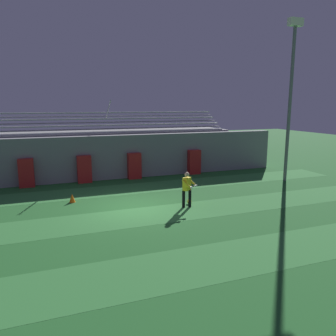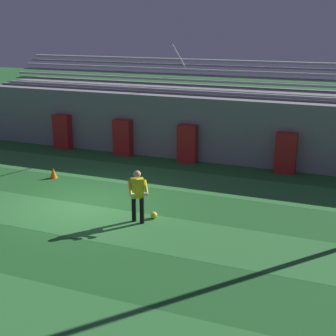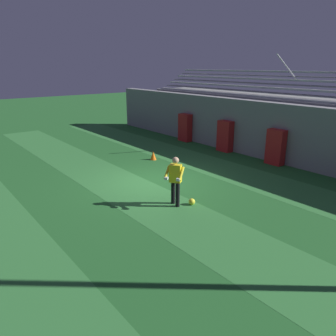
{
  "view_description": "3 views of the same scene",
  "coord_description": "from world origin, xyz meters",
  "px_view_note": "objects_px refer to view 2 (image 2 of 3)",
  "views": [
    {
      "loc": [
        -3.61,
        -14.18,
        4.68
      ],
      "look_at": [
        1.65,
        -0.05,
        1.78
      ],
      "focal_mm": 35.0,
      "sensor_mm": 36.0,
      "label": 1
    },
    {
      "loc": [
        8.01,
        -12.81,
        5.9
      ],
      "look_at": [
        2.79,
        0.53,
        1.43
      ],
      "focal_mm": 50.0,
      "sensor_mm": 36.0,
      "label": 2
    },
    {
      "loc": [
        10.07,
        -7.27,
        4.49
      ],
      "look_at": [
        2.5,
        -1.24,
        1.44
      ],
      "focal_mm": 35.0,
      "sensor_mm": 36.0,
      "label": 3
    }
  ],
  "objects_px": {
    "padding_pillar_far_left": "(62,132)",
    "soccer_ball": "(154,215)",
    "padding_pillar_gate_right": "(187,144)",
    "padding_pillar_far_right": "(286,153)",
    "padding_pillar_gate_left": "(123,138)",
    "goalkeeper": "(138,193)",
    "traffic_cone": "(53,173)"
  },
  "relations": [
    {
      "from": "padding_pillar_gate_left",
      "to": "padding_pillar_far_right",
      "type": "bearing_deg",
      "value": 0.0
    },
    {
      "from": "padding_pillar_far_right",
      "to": "padding_pillar_gate_right",
      "type": "bearing_deg",
      "value": 180.0
    },
    {
      "from": "padding_pillar_gate_right",
      "to": "padding_pillar_far_left",
      "type": "bearing_deg",
      "value": 180.0
    },
    {
      "from": "padding_pillar_far_left",
      "to": "padding_pillar_gate_left",
      "type": "bearing_deg",
      "value": 0.0
    },
    {
      "from": "padding_pillar_gate_left",
      "to": "soccer_ball",
      "type": "bearing_deg",
      "value": -56.12
    },
    {
      "from": "padding_pillar_far_left",
      "to": "soccer_ball",
      "type": "relative_size",
      "value": 7.55
    },
    {
      "from": "padding_pillar_far_right",
      "to": "goalkeeper",
      "type": "xyz_separation_m",
      "value": [
        -3.49,
        -6.73,
        0.12
      ]
    },
    {
      "from": "padding_pillar_far_left",
      "to": "padding_pillar_far_right",
      "type": "relative_size",
      "value": 1.0
    },
    {
      "from": "traffic_cone",
      "to": "padding_pillar_gate_left",
      "type": "bearing_deg",
      "value": 75.36
    },
    {
      "from": "padding_pillar_far_right",
      "to": "traffic_cone",
      "type": "distance_m",
      "value": 9.37
    },
    {
      "from": "goalkeeper",
      "to": "traffic_cone",
      "type": "relative_size",
      "value": 3.98
    },
    {
      "from": "padding_pillar_gate_right",
      "to": "padding_pillar_far_right",
      "type": "xyz_separation_m",
      "value": [
        4.23,
        0.0,
        0.0
      ]
    },
    {
      "from": "goalkeeper",
      "to": "soccer_ball",
      "type": "height_order",
      "value": "goalkeeper"
    },
    {
      "from": "soccer_ball",
      "to": "traffic_cone",
      "type": "bearing_deg",
      "value": 156.98
    },
    {
      "from": "padding_pillar_gate_left",
      "to": "padding_pillar_far_left",
      "type": "distance_m",
      "value": 3.26
    },
    {
      "from": "padding_pillar_gate_right",
      "to": "padding_pillar_gate_left",
      "type": "bearing_deg",
      "value": 180.0
    },
    {
      "from": "soccer_ball",
      "to": "traffic_cone",
      "type": "height_order",
      "value": "traffic_cone"
    },
    {
      "from": "goalkeeper",
      "to": "soccer_ball",
      "type": "relative_size",
      "value": 7.59
    },
    {
      "from": "padding_pillar_far_left",
      "to": "soccer_ball",
      "type": "height_order",
      "value": "padding_pillar_far_left"
    },
    {
      "from": "soccer_ball",
      "to": "padding_pillar_gate_left",
      "type": "bearing_deg",
      "value": 123.88
    },
    {
      "from": "goalkeeper",
      "to": "padding_pillar_far_right",
      "type": "bearing_deg",
      "value": 62.64
    },
    {
      "from": "padding_pillar_far_left",
      "to": "goalkeeper",
      "type": "distance_m",
      "value": 9.82
    },
    {
      "from": "padding_pillar_gate_right",
      "to": "soccer_ball",
      "type": "distance_m",
      "value": 6.41
    },
    {
      "from": "padding_pillar_gate_left",
      "to": "padding_pillar_far_left",
      "type": "relative_size",
      "value": 1.0
    },
    {
      "from": "soccer_ball",
      "to": "padding_pillar_far_left",
      "type": "bearing_deg",
      "value": 139.99
    },
    {
      "from": "padding_pillar_far_right",
      "to": "goalkeeper",
      "type": "relative_size",
      "value": 0.99
    },
    {
      "from": "padding_pillar_gate_left",
      "to": "traffic_cone",
      "type": "xyz_separation_m",
      "value": [
        -1.05,
        -4.04,
        -0.62
      ]
    },
    {
      "from": "goalkeeper",
      "to": "padding_pillar_gate_right",
      "type": "bearing_deg",
      "value": 96.3
    },
    {
      "from": "padding_pillar_gate_right",
      "to": "traffic_cone",
      "type": "distance_m",
      "value": 5.86
    },
    {
      "from": "padding_pillar_far_left",
      "to": "padding_pillar_far_right",
      "type": "height_order",
      "value": "same"
    },
    {
      "from": "traffic_cone",
      "to": "soccer_ball",
      "type": "bearing_deg",
      "value": -23.02
    },
    {
      "from": "padding_pillar_gate_right",
      "to": "traffic_cone",
      "type": "height_order",
      "value": "padding_pillar_gate_right"
    }
  ]
}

